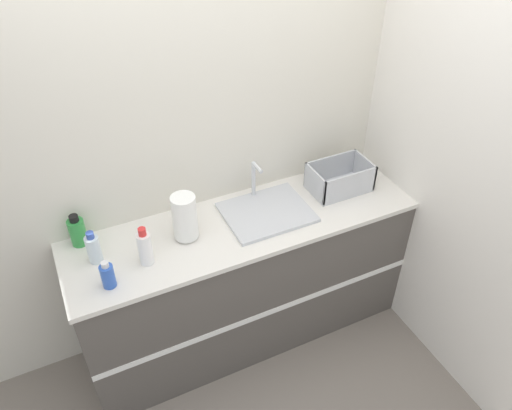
{
  "coord_description": "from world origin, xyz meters",
  "views": [
    {
      "loc": [
        -0.87,
        -1.69,
        2.73
      ],
      "look_at": [
        0.06,
        0.25,
        1.06
      ],
      "focal_mm": 35.0,
      "sensor_mm": 36.0,
      "label": 1
    }
  ],
  "objects_px": {
    "bottle_green": "(77,231)",
    "bottle_white_spray": "(145,248)",
    "paper_towel_roll": "(185,217)",
    "sink": "(266,211)",
    "bottle_clear": "(94,249)",
    "dish_rack": "(339,180)",
    "bottle_blue": "(108,275)"
  },
  "relations": [
    {
      "from": "paper_towel_roll",
      "to": "bottle_clear",
      "type": "xyz_separation_m",
      "value": [
        -0.48,
        0.03,
        -0.05
      ]
    },
    {
      "from": "paper_towel_roll",
      "to": "dish_rack",
      "type": "xyz_separation_m",
      "value": [
        0.98,
        0.02,
        -0.07
      ]
    },
    {
      "from": "sink",
      "to": "bottle_white_spray",
      "type": "xyz_separation_m",
      "value": [
        -0.73,
        -0.1,
        0.08
      ]
    },
    {
      "from": "bottle_blue",
      "to": "bottle_clear",
      "type": "bearing_deg",
      "value": 96.76
    },
    {
      "from": "bottle_clear",
      "to": "paper_towel_roll",
      "type": "bearing_deg",
      "value": -3.1
    },
    {
      "from": "sink",
      "to": "paper_towel_roll",
      "type": "relative_size",
      "value": 1.81
    },
    {
      "from": "bottle_green",
      "to": "bottle_clear",
      "type": "height_order",
      "value": "bottle_clear"
    },
    {
      "from": "sink",
      "to": "bottle_white_spray",
      "type": "distance_m",
      "value": 0.74
    },
    {
      "from": "paper_towel_roll",
      "to": "sink",
      "type": "bearing_deg",
      "value": -0.04
    },
    {
      "from": "paper_towel_roll",
      "to": "dish_rack",
      "type": "relative_size",
      "value": 0.74
    },
    {
      "from": "paper_towel_roll",
      "to": "bottle_white_spray",
      "type": "bearing_deg",
      "value": -158.3
    },
    {
      "from": "dish_rack",
      "to": "bottle_green",
      "type": "distance_m",
      "value": 1.52
    },
    {
      "from": "paper_towel_roll",
      "to": "bottle_white_spray",
      "type": "xyz_separation_m",
      "value": [
        -0.25,
        -0.1,
        -0.04
      ]
    },
    {
      "from": "bottle_blue",
      "to": "bottle_white_spray",
      "type": "distance_m",
      "value": 0.22
    },
    {
      "from": "bottle_white_spray",
      "to": "bottle_blue",
      "type": "bearing_deg",
      "value": -159.56
    },
    {
      "from": "bottle_green",
      "to": "bottle_white_spray",
      "type": "height_order",
      "value": "bottle_white_spray"
    },
    {
      "from": "sink",
      "to": "dish_rack",
      "type": "relative_size",
      "value": 1.33
    },
    {
      "from": "bottle_clear",
      "to": "sink",
      "type": "bearing_deg",
      "value": -1.57
    },
    {
      "from": "paper_towel_roll",
      "to": "bottle_blue",
      "type": "xyz_separation_m",
      "value": [
        -0.45,
        -0.18,
        -0.07
      ]
    },
    {
      "from": "sink",
      "to": "bottle_clear",
      "type": "xyz_separation_m",
      "value": [
        -0.96,
        0.03,
        0.07
      ]
    },
    {
      "from": "paper_towel_roll",
      "to": "bottle_white_spray",
      "type": "distance_m",
      "value": 0.27
    },
    {
      "from": "bottle_clear",
      "to": "bottle_blue",
      "type": "distance_m",
      "value": 0.2
    },
    {
      "from": "dish_rack",
      "to": "bottle_clear",
      "type": "distance_m",
      "value": 1.46
    },
    {
      "from": "bottle_green",
      "to": "bottle_white_spray",
      "type": "relative_size",
      "value": 0.83
    },
    {
      "from": "dish_rack",
      "to": "sink",
      "type": "bearing_deg",
      "value": -177.63
    },
    {
      "from": "paper_towel_roll",
      "to": "bottle_blue",
      "type": "bearing_deg",
      "value": -158.87
    },
    {
      "from": "bottle_green",
      "to": "bottle_blue",
      "type": "bearing_deg",
      "value": -78.83
    },
    {
      "from": "bottle_clear",
      "to": "bottle_white_spray",
      "type": "xyz_separation_m",
      "value": [
        0.23,
        -0.12,
        0.02
      ]
    },
    {
      "from": "sink",
      "to": "paper_towel_roll",
      "type": "bearing_deg",
      "value": 179.96
    },
    {
      "from": "bottle_blue",
      "to": "bottle_white_spray",
      "type": "relative_size",
      "value": 0.69
    },
    {
      "from": "bottle_blue",
      "to": "dish_rack",
      "type": "bearing_deg",
      "value": 7.76
    },
    {
      "from": "bottle_clear",
      "to": "bottle_white_spray",
      "type": "relative_size",
      "value": 0.84
    }
  ]
}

